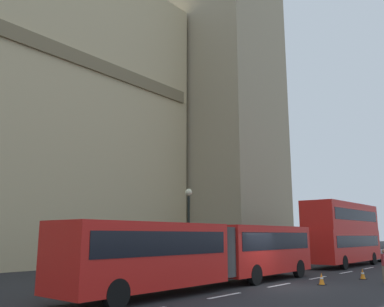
% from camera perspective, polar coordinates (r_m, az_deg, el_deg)
% --- Properties ---
extents(ground_plane, '(160.00, 160.00, 0.00)m').
position_cam_1_polar(ground_plane, '(21.04, 11.42, -17.66)').
color(ground_plane, '#262628').
extents(lane_centre_marking, '(39.00, 0.16, 0.01)m').
position_cam_1_polar(lane_centre_marking, '(25.58, 17.13, -16.21)').
color(lane_centre_marking, silver).
rests_on(lane_centre_marking, ground_plane).
extents(articulated_bus, '(16.49, 2.54, 2.90)m').
position_cam_1_polar(articulated_bus, '(20.03, 2.74, -13.18)').
color(articulated_bus, red).
rests_on(articulated_bus, ground_plane).
extents(double_decker_bus, '(10.50, 2.54, 4.90)m').
position_cam_1_polar(double_decker_bus, '(35.47, 20.27, -10.13)').
color(double_decker_bus, red).
rests_on(double_decker_bus, ground_plane).
extents(sedan_lead, '(4.40, 1.86, 1.85)m').
position_cam_1_polar(sedan_lead, '(43.51, 24.16, -12.31)').
color(sedan_lead, gray).
rests_on(sedan_lead, ground_plane).
extents(traffic_cone_west, '(0.36, 0.36, 0.58)m').
position_cam_1_polar(traffic_cone_west, '(22.03, 17.60, -16.33)').
color(traffic_cone_west, black).
rests_on(traffic_cone_west, ground_plane).
extents(traffic_cone_middle, '(0.36, 0.36, 0.58)m').
position_cam_1_polar(traffic_cone_middle, '(25.54, 22.67, -15.23)').
color(traffic_cone_middle, black).
rests_on(traffic_cone_middle, ground_plane).
extents(street_lamp, '(0.44, 0.44, 5.27)m').
position_cam_1_polar(street_lamp, '(25.66, -0.49, -9.85)').
color(street_lamp, black).
rests_on(street_lamp, ground_plane).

